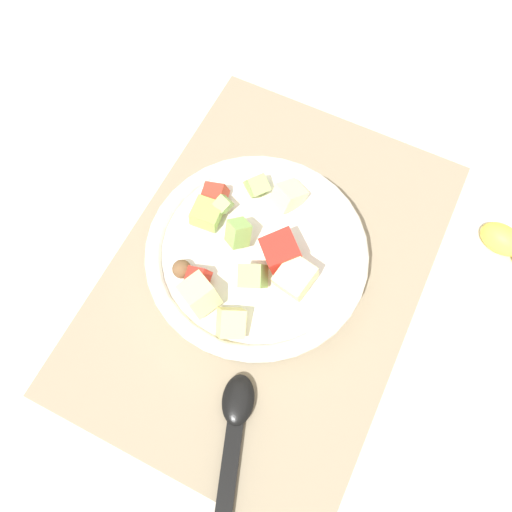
{
  "coord_description": "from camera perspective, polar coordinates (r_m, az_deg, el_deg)",
  "views": [
    {
      "loc": [
        -0.22,
        -0.09,
        0.6
      ],
      "look_at": [
        -0.0,
        0.01,
        0.04
      ],
      "focal_mm": 36.7,
      "sensor_mm": 36.0,
      "label": 1
    }
  ],
  "objects": [
    {
      "name": "serving_spoon",
      "position": [
        0.6,
        -2.45,
        -18.9
      ],
      "size": [
        0.19,
        0.09,
        0.01
      ],
      "color": "black",
      "rests_on": "placemat"
    },
    {
      "name": "salad_bowl",
      "position": [
        0.62,
        -0.05,
        -0.18
      ],
      "size": [
        0.26,
        0.26,
        0.09
      ],
      "color": "white",
      "rests_on": "placemat"
    },
    {
      "name": "ground_plane",
      "position": [
        0.65,
        1.22,
        -1.82
      ],
      "size": [
        2.4,
        2.4,
        0.0
      ],
      "primitive_type": "plane",
      "color": "silver"
    },
    {
      "name": "placemat",
      "position": [
        0.65,
        1.22,
        -1.72
      ],
      "size": [
        0.51,
        0.36,
        0.01
      ],
      "primitive_type": "cube",
      "color": "gray",
      "rests_on": "ground_plane"
    }
  ]
}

